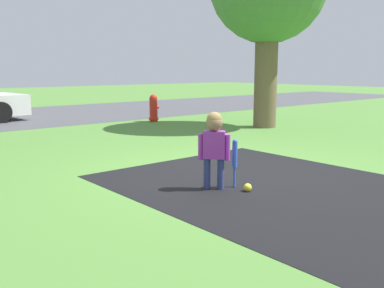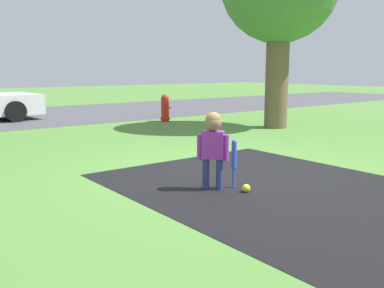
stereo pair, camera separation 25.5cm
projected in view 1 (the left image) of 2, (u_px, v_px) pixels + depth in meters
The scene contains 6 objects.
ground_plane at pixel (221, 170), 6.05m from camera, with size 60.00×60.00×0.00m, color #518438.
street_strip at pixel (12, 117), 12.76m from camera, with size 40.00×6.00×0.01m.
child at pixel (214, 140), 5.00m from camera, with size 0.27×0.30×0.93m.
baseball_bat at pixel (235, 156), 5.12m from camera, with size 0.06×0.06×0.59m.
sports_ball at pixel (248, 188), 5.00m from camera, with size 0.10×0.10×0.10m.
fire_hydrant at pixel (154, 108), 11.68m from camera, with size 0.31×0.27×0.74m.
Camera 1 is at (-4.14, -4.21, 1.41)m, focal length 40.00 mm.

